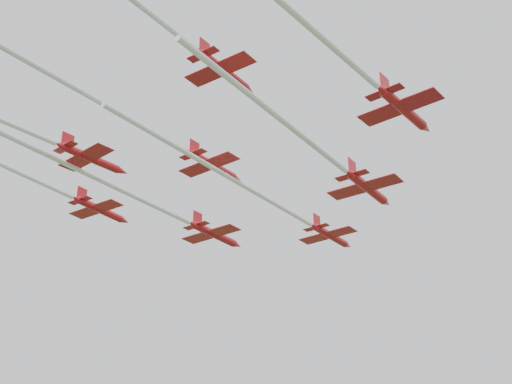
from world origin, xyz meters
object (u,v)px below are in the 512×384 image
Objects in this scene: jet_row3_mid at (122,114)px; jet_row3_right at (340,54)px; jet_row3_left at (51,187)px; jet_row4_right at (164,24)px; jet_row2_left at (152,205)px; jet_lead at (286,210)px; jet_row2_right at (336,163)px; jet_row4_left at (2,120)px.

jet_row3_mid is 27.79m from jet_row3_right.
jet_row3_left is 40.72m from jet_row4_right.
jet_row3_left is (-9.17, -10.80, 1.44)m from jet_row2_left.
jet_lead is 1.23× the size of jet_row4_right.
jet_row2_left is at bearing 125.96° from jet_row3_mid.
jet_row2_right is 19.51m from jet_row3_right.
jet_row2_left is 21.78m from jet_row3_mid.
jet_row2_right is 41.03m from jet_row3_left.
jet_lead is 17.72m from jet_row2_right.
jet_row2_right is 39.37m from jet_row4_left.
jet_row3_left reaches higher than jet_row4_left.
jet_row3_mid is at bearing -172.31° from jet_row3_right.
jet_row4_right reaches higher than jet_row4_left.
jet_row3_left is 0.87× the size of jet_row4_left.
jet_row3_right is 1.05× the size of jet_row4_left.
jet_row3_mid is at bearing 43.85° from jet_row4_left.
jet_row2_right is at bearing 124.35° from jet_row3_right.
jet_row4_right reaches higher than jet_lead.
jet_row4_left reaches higher than jet_row2_right.
jet_row3_left is at bearing 154.88° from jet_row4_right.
jet_row3_mid is 17.82m from jet_row4_right.
jet_row4_right is at bearing -29.62° from jet_row3_mid.
jet_row3_left reaches higher than jet_row3_mid.
jet_row2_right is (29.55, 2.29, -2.20)m from jet_row2_left.
jet_row3_left is 0.74× the size of jet_row3_mid.
jet_row4_left is at bearing -56.52° from jet_row3_left.
jet_lead is 33.30m from jet_row3_left.
jet_row2_right is 0.96× the size of jet_row3_left.
jet_row3_left is 49.77m from jet_row3_right.
jet_row2_right is 0.84× the size of jet_row4_left.
jet_row3_left reaches higher than jet_row2_right.
jet_row2_right is 1.02× the size of jet_row4_right.
jet_row2_right is at bearing 84.92° from jet_row4_right.
jet_row4_left is 1.22× the size of jet_row4_right.
jet_lead is at bearing 106.62° from jet_row4_right.
jet_row3_mid reaches higher than jet_row2_left.
jet_row3_right is at bearing 6.76° from jet_row3_mid.
jet_lead is at bearing 134.81° from jet_row3_right.
jet_row3_right reaches higher than jet_lead.
jet_row4_left is at bearing -137.21° from jet_row2_right.
jet_lead is 19.21m from jet_row2_left.
jet_row4_left is at bearing 177.31° from jet_row4_right.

